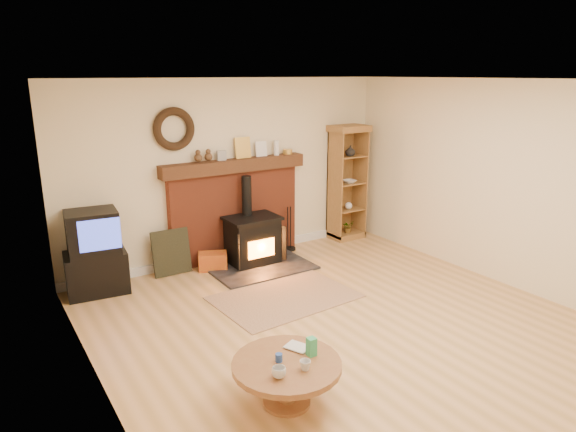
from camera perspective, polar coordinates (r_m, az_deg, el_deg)
ground at (r=5.69m, az=6.92°, el=-12.38°), size 5.50×5.50×0.00m
room_shell at (r=5.18m, az=6.72°, el=5.01°), size 5.02×5.52×2.61m
chimney_breast at (r=7.51m, az=-5.89°, el=1.20°), size 2.20×0.22×1.78m
wood_stove at (r=7.33m, az=-3.85°, el=-2.87°), size 1.40×1.00×1.26m
area_rug at (r=6.38m, az=-0.36°, el=-8.99°), size 1.72×1.24×0.01m
tv_unit at (r=6.77m, az=-20.66°, el=-3.99°), size 0.77×0.58×1.06m
curio_cabinet at (r=8.44m, az=6.52°, el=3.71°), size 0.60×0.43×1.86m
firelog_box at (r=7.27m, az=-8.35°, el=-4.99°), size 0.46×0.38×0.24m
leaning_painting at (r=7.15m, az=-12.83°, el=-3.95°), size 0.52×0.14×0.62m
fire_tools at (r=7.97m, az=0.24°, el=-3.08°), size 0.16×0.16×0.70m
coffee_table at (r=4.38m, az=-0.10°, el=-16.73°), size 0.91×0.91×0.55m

